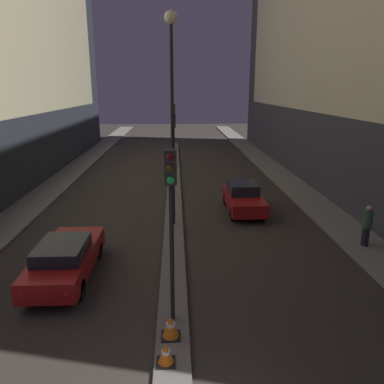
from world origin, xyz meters
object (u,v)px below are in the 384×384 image
at_px(traffic_light_near, 171,200).
at_px(car_right_lane, 243,198).
at_px(traffic_light_mid, 173,134).
at_px(traffic_cone_near, 166,353).
at_px(car_left_lane, 66,258).
at_px(traffic_light_far, 174,118).
at_px(street_lamp, 172,82).
at_px(traffic_cone_far, 171,326).
at_px(pedestrian_on_right_sidewalk, 367,225).

height_order(traffic_light_near, car_right_lane, traffic_light_near).
xyz_separation_m(traffic_light_mid, car_right_lane, (3.79, -4.37, -2.94)).
xyz_separation_m(traffic_light_near, traffic_cone_near, (-0.16, -1.78, -3.31)).
height_order(traffic_cone_near, car_left_lane, car_left_lane).
height_order(traffic_light_far, car_right_lane, traffic_light_far).
distance_m(street_lamp, car_right_lane, 7.42).
bearing_deg(traffic_cone_far, traffic_light_far, 89.89).
relative_size(traffic_light_near, traffic_cone_near, 9.17).
bearing_deg(traffic_cone_far, street_lamp, 89.65).
relative_size(traffic_light_mid, pedestrian_on_right_sidewalk, 2.77).
bearing_deg(traffic_cone_far, traffic_light_mid, 89.80).
bearing_deg(car_right_lane, pedestrian_on_right_sidewalk, -49.81).
relative_size(traffic_light_near, car_right_lane, 1.15).
bearing_deg(street_lamp, car_right_lane, 28.82).
height_order(traffic_light_near, traffic_light_mid, same).
bearing_deg(traffic_light_far, traffic_cone_near, -90.31).
bearing_deg(traffic_cone_near, traffic_light_far, 89.69).
bearing_deg(traffic_light_mid, traffic_cone_far, -90.20).
relative_size(traffic_light_near, street_lamp, 0.51).
height_order(traffic_cone_near, traffic_cone_far, traffic_cone_far).
bearing_deg(traffic_light_mid, street_lamp, -90.00).
distance_m(street_lamp, traffic_cone_near, 11.58).
bearing_deg(pedestrian_on_right_sidewalk, street_lamp, 159.74).
height_order(traffic_light_mid, traffic_cone_near, traffic_light_mid).
relative_size(traffic_light_far, car_left_lane, 1.03).
height_order(traffic_light_far, pedestrian_on_right_sidewalk, traffic_light_far).
height_order(traffic_light_mid, pedestrian_on_right_sidewalk, traffic_light_mid).
bearing_deg(car_left_lane, traffic_cone_far, -44.32).
height_order(traffic_light_far, car_left_lane, traffic_light_far).
xyz_separation_m(traffic_light_mid, traffic_cone_far, (-0.05, -15.12, -3.26)).
bearing_deg(traffic_light_mid, traffic_cone_near, -90.57).
bearing_deg(traffic_cone_far, traffic_light_near, 86.17).
xyz_separation_m(traffic_light_far, traffic_cone_far, (-0.05, -28.25, -3.26)).
bearing_deg(traffic_cone_near, car_left_lane, 128.07).
distance_m(traffic_light_mid, traffic_light_far, 13.14).
distance_m(traffic_light_near, car_left_lane, 5.59).
relative_size(car_left_lane, car_right_lane, 1.12).
bearing_deg(car_left_lane, traffic_light_mid, 71.72).
xyz_separation_m(traffic_cone_near, car_right_lane, (3.95, 11.73, 0.38)).
bearing_deg(traffic_cone_near, street_lamp, 89.06).
distance_m(traffic_light_far, car_left_lane, 25.07).
bearing_deg(traffic_light_far, pedestrian_on_right_sidewalk, -70.34).
height_order(traffic_light_near, pedestrian_on_right_sidewalk, traffic_light_near).
distance_m(traffic_cone_far, car_left_lane, 5.23).
relative_size(traffic_light_mid, traffic_light_far, 1.00).
height_order(traffic_light_mid, traffic_light_far, same).
relative_size(traffic_cone_near, car_right_lane, 0.13).
distance_m(traffic_light_mid, car_right_lane, 6.49).
relative_size(traffic_light_near, traffic_light_mid, 1.00).
distance_m(car_left_lane, car_right_lane, 10.38).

